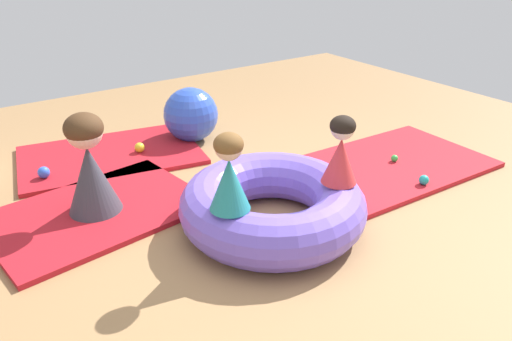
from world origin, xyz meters
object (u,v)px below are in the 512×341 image
play_ball_green (395,158)px  play_ball_teal (424,180)px  inflatable_cushion (272,205)px  play_ball_red (349,198)px  exercise_ball_large (191,115)px  play_ball_yellow (140,147)px  child_in_red (341,151)px  child_in_teal (229,173)px  adult_seated (89,165)px  play_ball_blue (44,172)px

play_ball_green → play_ball_teal: play_ball_teal is taller
inflatable_cushion → play_ball_red: inflatable_cushion is taller
play_ball_green → exercise_ball_large: 1.97m
play_ball_yellow → child_in_red: bearing=-71.6°
exercise_ball_large → child_in_teal: bearing=-111.1°
play_ball_green → play_ball_teal: size_ratio=0.76×
child_in_red → child_in_teal: bearing=-136.3°
child_in_teal → exercise_ball_large: bearing=49.0°
play_ball_yellow → play_ball_teal: 2.51m
child_in_red → play_ball_teal: bearing=53.1°
adult_seated → child_in_teal: bearing=-103.0°
exercise_ball_large → play_ball_blue: bearing=-175.2°
child_in_teal → play_ball_blue: bearing=92.0°
inflatable_cushion → play_ball_red: size_ratio=20.34×
play_ball_yellow → exercise_ball_large: size_ratio=0.17×
child_in_red → play_ball_blue: size_ratio=4.81×
child_in_teal → play_ball_teal: (1.77, -0.10, -0.52)m
adult_seated → play_ball_blue: 0.84m
child_in_teal → play_ball_green: child_in_teal is taller
adult_seated → exercise_ball_large: adult_seated is taller
play_ball_blue → play_ball_red: play_ball_blue is taller
child_in_red → adult_seated: size_ratio=0.63×
play_ball_blue → play_ball_red: size_ratio=1.54×
child_in_red → adult_seated: (-1.32, 1.13, -0.18)m
inflatable_cushion → child_in_teal: size_ratio=2.62×
play_ball_blue → exercise_ball_large: (1.44, 0.12, 0.18)m
play_ball_teal → exercise_ball_large: size_ratio=0.15×
play_ball_blue → adult_seated: bearing=-76.7°
play_ball_teal → child_in_teal: bearing=176.9°
child_in_teal → play_ball_teal: 1.84m
play_ball_blue → play_ball_green: bearing=-28.6°
child_in_red → play_ball_teal: size_ratio=5.80×
exercise_ball_large → inflatable_cushion: bearing=-99.9°
play_ball_yellow → exercise_ball_large: exercise_ball_large is taller
play_ball_red → exercise_ball_large: 1.89m
play_ball_red → exercise_ball_large: size_ratio=0.12×
play_ball_yellow → play_ball_green: play_ball_yellow is taller
exercise_ball_large → play_ball_yellow: bearing=-172.7°
child_in_red → play_ball_red: (0.28, 0.16, -0.51)m
child_in_teal → child_in_red: 0.80m
play_ball_red → play_ball_green: (0.84, 0.29, -0.00)m
play_ball_green → child_in_teal: bearing=-170.0°
play_ball_red → inflatable_cushion: bearing=172.2°
inflatable_cushion → play_ball_blue: bearing=124.7°
play_ball_yellow → play_ball_red: size_ratio=1.44×
play_ball_teal → exercise_ball_large: 2.25m
child_in_red → exercise_ball_large: bearing=143.7°
child_in_teal → play_ball_red: size_ratio=7.76×
adult_seated → child_in_red: bearing=-81.2°
play_ball_red → play_ball_green: 0.89m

